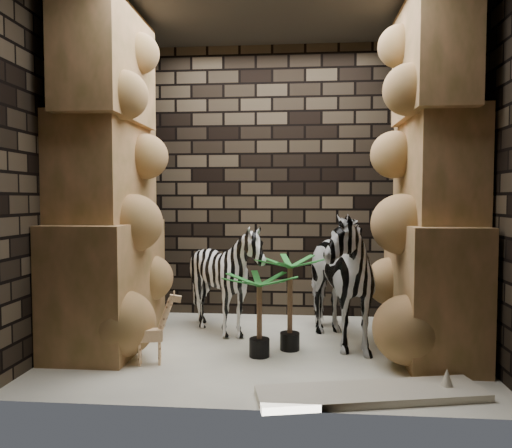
# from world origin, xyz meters

# --- Properties ---
(floor) EXTENTS (3.50, 3.50, 0.00)m
(floor) POSITION_xyz_m (0.00, 0.00, 0.00)
(floor) COLOR white
(floor) RESTS_ON ground
(wall_back) EXTENTS (3.50, 0.00, 3.50)m
(wall_back) POSITION_xyz_m (0.00, 1.25, 1.50)
(wall_back) COLOR black
(wall_back) RESTS_ON ground
(wall_front) EXTENTS (3.50, 0.00, 3.50)m
(wall_front) POSITION_xyz_m (0.00, -1.25, 1.50)
(wall_front) COLOR black
(wall_front) RESTS_ON ground
(wall_left) EXTENTS (0.00, 3.00, 3.00)m
(wall_left) POSITION_xyz_m (-1.75, 0.00, 1.50)
(wall_left) COLOR black
(wall_left) RESTS_ON ground
(wall_right) EXTENTS (0.00, 3.00, 3.00)m
(wall_right) POSITION_xyz_m (1.75, 0.00, 1.50)
(wall_right) COLOR black
(wall_right) RESTS_ON ground
(rock_pillar_left) EXTENTS (0.68, 1.30, 3.00)m
(rock_pillar_left) POSITION_xyz_m (-1.40, 0.00, 1.50)
(rock_pillar_left) COLOR tan
(rock_pillar_left) RESTS_ON floor
(rock_pillar_right) EXTENTS (0.58, 1.25, 3.00)m
(rock_pillar_right) POSITION_xyz_m (1.42, 0.00, 1.50)
(rock_pillar_right) COLOR tan
(rock_pillar_right) RESTS_ON floor
(zebra_right) EXTENTS (1.00, 1.34, 1.41)m
(zebra_right) POSITION_xyz_m (0.58, 0.19, 0.71)
(zebra_right) COLOR white
(zebra_right) RESTS_ON floor
(zebra_left) EXTENTS (0.89, 1.09, 0.97)m
(zebra_left) POSITION_xyz_m (-0.39, 0.39, 0.49)
(zebra_left) COLOR white
(zebra_left) RESTS_ON floor
(giraffe_toy) EXTENTS (0.32, 0.17, 0.60)m
(giraffe_toy) POSITION_xyz_m (-0.87, -0.49, 0.30)
(giraffe_toy) COLOR #FFCD96
(giraffe_toy) RESTS_ON floor
(palm_front) EXTENTS (0.36, 0.36, 0.83)m
(palm_front) POSITION_xyz_m (0.23, -0.02, 0.41)
(palm_front) COLOR #1B612C
(palm_front) RESTS_ON floor
(palm_back) EXTENTS (0.36, 0.36, 0.70)m
(palm_back) POSITION_xyz_m (-0.02, -0.22, 0.35)
(palm_back) COLOR #1B612C
(palm_back) RESTS_ON floor
(surfboard) EXTENTS (1.56, 0.69, 0.05)m
(surfboard) POSITION_xyz_m (0.78, -0.99, 0.03)
(surfboard) COLOR beige
(surfboard) RESTS_ON floor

